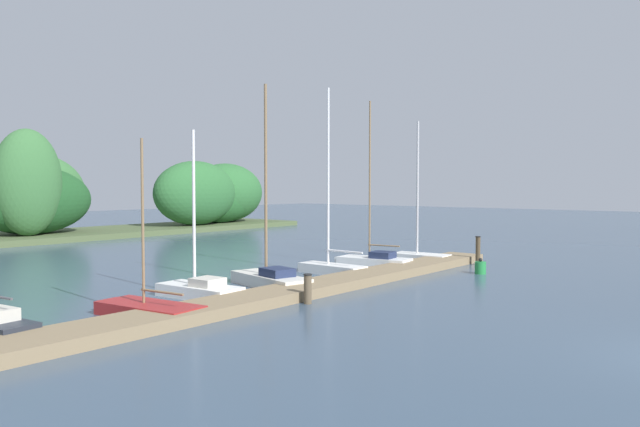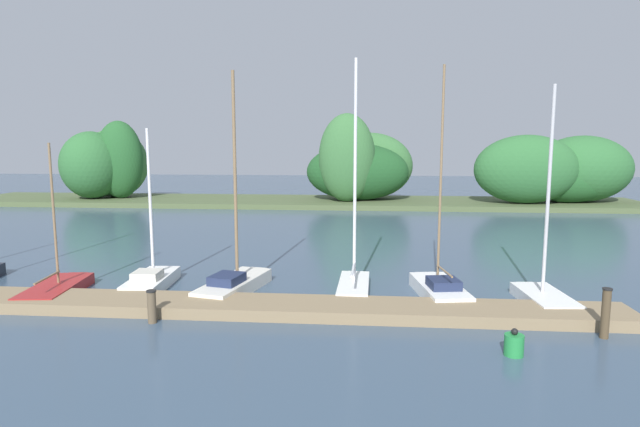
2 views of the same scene
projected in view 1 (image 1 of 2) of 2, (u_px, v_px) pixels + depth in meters
dock_pier at (288, 293)px, 20.90m from camera, size 27.18×1.80×0.35m
far_shore at (23, 200)px, 41.90m from camera, size 56.85×8.00×7.54m
sailboat_2 at (146, 308)px, 17.99m from camera, size 1.71×3.64×5.18m
sailboat_3 at (198, 288)px, 20.95m from camera, size 1.41×3.39×5.68m
sailboat_4 at (269, 276)px, 23.17m from camera, size 2.05×4.16×7.58m
sailboat_5 at (330, 263)px, 26.58m from camera, size 1.09×3.36×7.96m
sailboat_6 at (373, 260)px, 28.65m from camera, size 1.77×3.69×7.68m
sailboat_7 at (418, 254)px, 30.81m from camera, size 1.47×3.09×6.97m
mooring_piling_1 at (308, 289)px, 19.85m from camera, size 0.29×0.29×0.97m
mooring_piling_2 at (478, 250)px, 29.48m from camera, size 0.25×0.25×1.37m
channel_buoy_0 at (480, 267)px, 26.53m from camera, size 0.47×0.47×0.69m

